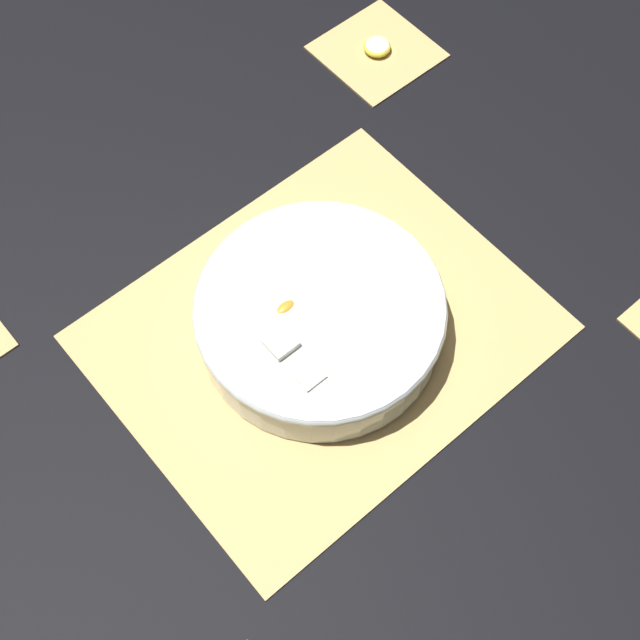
# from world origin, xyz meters

# --- Properties ---
(ground_plane) EXTENTS (6.00, 6.00, 0.00)m
(ground_plane) POSITION_xyz_m (0.00, 0.00, 0.00)
(ground_plane) COLOR black
(bamboo_mat_center) EXTENTS (0.48, 0.40, 0.01)m
(bamboo_mat_center) POSITION_xyz_m (0.00, 0.00, 0.00)
(bamboo_mat_center) COLOR tan
(bamboo_mat_center) RESTS_ON ground_plane
(coaster_mat_near_left) EXTENTS (0.15, 0.15, 0.01)m
(coaster_mat_near_left) POSITION_xyz_m (-0.35, -0.29, 0.00)
(coaster_mat_near_left) COLOR tan
(coaster_mat_near_left) RESTS_ON ground_plane
(fruit_salad_bowl) EXTENTS (0.29, 0.29, 0.07)m
(fruit_salad_bowl) POSITION_xyz_m (0.00, 0.00, 0.04)
(fruit_salad_bowl) COLOR silver
(fruit_salad_bowl) RESTS_ON bamboo_mat_center
(banana_coin_single) EXTENTS (0.04, 0.04, 0.01)m
(banana_coin_single) POSITION_xyz_m (-0.35, -0.29, 0.01)
(banana_coin_single) COLOR beige
(banana_coin_single) RESTS_ON coaster_mat_near_left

